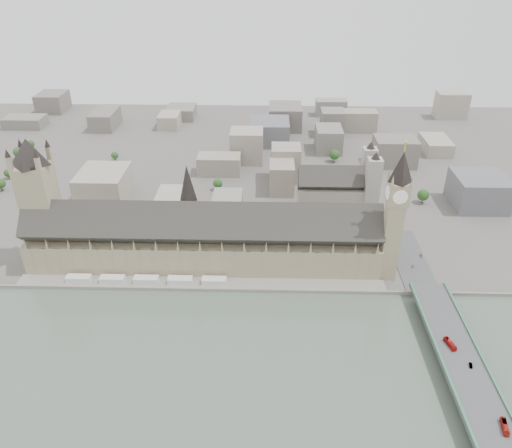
{
  "coord_description": "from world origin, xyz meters",
  "views": [
    {
      "loc": [
        48.66,
        -301.99,
        221.1
      ],
      "look_at": [
        39.54,
        40.05,
        25.33
      ],
      "focal_mm": 35.0,
      "sensor_mm": 36.0,
      "label": 1
    }
  ],
  "objects_px": {
    "victoria_tower": "(39,196)",
    "car_silver": "(471,365)",
    "westminster_bridge": "(460,365)",
    "red_bus_south": "(505,427)",
    "red_bus_north": "(450,344)",
    "car_approach": "(421,256)",
    "palace_of_westminster": "(203,240)",
    "elizabeth_tower": "(396,208)",
    "westminster_abbey": "(338,194)"
  },
  "relations": [
    {
      "from": "westminster_abbey",
      "to": "red_bus_north",
      "type": "relative_size",
      "value": 6.28
    },
    {
      "from": "elizabeth_tower",
      "to": "westminster_abbey",
      "type": "xyz_separation_m",
      "value": [
        -27.08,
        87.0,
        -33.01
      ]
    },
    {
      "from": "westminster_bridge",
      "to": "car_approach",
      "type": "relative_size",
      "value": 69.63
    },
    {
      "from": "elizabeth_tower",
      "to": "red_bus_north",
      "type": "relative_size",
      "value": 9.93
    },
    {
      "from": "victoria_tower",
      "to": "westminster_abbey",
      "type": "distance_m",
      "value": 244.79
    },
    {
      "from": "westminster_abbey",
      "to": "red_bus_north",
      "type": "distance_m",
      "value": 178.72
    },
    {
      "from": "palace_of_westminster",
      "to": "car_approach",
      "type": "bearing_deg",
      "value": -0.01
    },
    {
      "from": "car_silver",
      "to": "westminster_abbey",
      "type": "bearing_deg",
      "value": 117.57
    },
    {
      "from": "red_bus_north",
      "to": "palace_of_westminster",
      "type": "bearing_deg",
      "value": 133.84
    },
    {
      "from": "westminster_abbey",
      "to": "red_bus_south",
      "type": "distance_m",
      "value": 236.89
    },
    {
      "from": "victoria_tower",
      "to": "red_bus_north",
      "type": "bearing_deg",
      "value": -20.13
    },
    {
      "from": "elizabeth_tower",
      "to": "red_bus_south",
      "type": "xyz_separation_m",
      "value": [
        29.34,
        -142.69,
        -46.35
      ]
    },
    {
      "from": "palace_of_westminster",
      "to": "car_approach",
      "type": "distance_m",
      "value": 166.65
    },
    {
      "from": "westminster_bridge",
      "to": "westminster_abbey",
      "type": "relative_size",
      "value": 4.78
    },
    {
      "from": "palace_of_westminster",
      "to": "red_bus_south",
      "type": "xyz_separation_m",
      "value": [
        167.34,
        -154.39,
        -10.97
      ]
    },
    {
      "from": "westminster_bridge",
      "to": "car_silver",
      "type": "height_order",
      "value": "car_silver"
    },
    {
      "from": "car_approach",
      "to": "elizabeth_tower",
      "type": "bearing_deg",
      "value": -140.4
    },
    {
      "from": "victoria_tower",
      "to": "car_approach",
      "type": "height_order",
      "value": "victoria_tower"
    },
    {
      "from": "westminster_bridge",
      "to": "red_bus_south",
      "type": "relative_size",
      "value": 30.5
    },
    {
      "from": "car_silver",
      "to": "car_approach",
      "type": "xyz_separation_m",
      "value": [
        1.04,
        112.85,
        -0.02
      ]
    },
    {
      "from": "victoria_tower",
      "to": "car_silver",
      "type": "xyz_separation_m",
      "value": [
        287.19,
        -119.17,
        -44.26
      ]
    },
    {
      "from": "red_bus_south",
      "to": "car_silver",
      "type": "height_order",
      "value": "red_bus_south"
    },
    {
      "from": "westminster_abbey",
      "to": "elizabeth_tower",
      "type": "bearing_deg",
      "value": -72.71
    },
    {
      "from": "elizabeth_tower",
      "to": "car_silver",
      "type": "bearing_deg",
      "value": -74.95
    },
    {
      "from": "palace_of_westminster",
      "to": "elizabeth_tower",
      "type": "xyz_separation_m",
      "value": [
        138.0,
        -11.7,
        35.38
      ]
    },
    {
      "from": "palace_of_westminster",
      "to": "red_bus_north",
      "type": "relative_size",
      "value": 24.47
    },
    {
      "from": "westminster_bridge",
      "to": "car_silver",
      "type": "distance_m",
      "value": 8.73
    },
    {
      "from": "victoria_tower",
      "to": "car_silver",
      "type": "height_order",
      "value": "victoria_tower"
    },
    {
      "from": "palace_of_westminster",
      "to": "red_bus_south",
      "type": "distance_m",
      "value": 227.95
    },
    {
      "from": "elizabeth_tower",
      "to": "westminster_abbey",
      "type": "bearing_deg",
      "value": 107.29
    },
    {
      "from": "elizabeth_tower",
      "to": "victoria_tower",
      "type": "distance_m",
      "value": 260.64
    },
    {
      "from": "westminster_bridge",
      "to": "red_bus_north",
      "type": "distance_m",
      "value": 13.11
    },
    {
      "from": "victoria_tower",
      "to": "red_bus_north",
      "type": "height_order",
      "value": "victoria_tower"
    },
    {
      "from": "elizabeth_tower",
      "to": "westminster_abbey",
      "type": "relative_size",
      "value": 1.58
    },
    {
      "from": "elizabeth_tower",
      "to": "car_silver",
      "type": "distance_m",
      "value": 114.87
    },
    {
      "from": "red_bus_south",
      "to": "car_silver",
      "type": "relative_size",
      "value": 2.51
    },
    {
      "from": "westminster_bridge",
      "to": "red_bus_south",
      "type": "distance_m",
      "value": 47.95
    },
    {
      "from": "palace_of_westminster",
      "to": "westminster_abbey",
      "type": "relative_size",
      "value": 3.9
    },
    {
      "from": "westminster_abbey",
      "to": "westminster_bridge",
      "type": "bearing_deg",
      "value": -74.36
    },
    {
      "from": "palace_of_westminster",
      "to": "car_silver",
      "type": "distance_m",
      "value": 200.42
    },
    {
      "from": "red_bus_south",
      "to": "westminster_bridge",
      "type": "bearing_deg",
      "value": 106.91
    },
    {
      "from": "westminster_bridge",
      "to": "red_bus_north",
      "type": "relative_size",
      "value": 30.01
    },
    {
      "from": "palace_of_westminster",
      "to": "westminster_bridge",
      "type": "height_order",
      "value": "palace_of_westminster"
    },
    {
      "from": "car_silver",
      "to": "car_approach",
      "type": "height_order",
      "value": "car_silver"
    },
    {
      "from": "westminster_bridge",
      "to": "red_bus_south",
      "type": "bearing_deg",
      "value": -83.54
    },
    {
      "from": "palace_of_westminster",
      "to": "car_silver",
      "type": "relative_size",
      "value": 62.44
    },
    {
      "from": "victoria_tower",
      "to": "car_silver",
      "type": "distance_m",
      "value": 314.07
    },
    {
      "from": "palace_of_westminster",
      "to": "car_silver",
      "type": "bearing_deg",
      "value": -34.34
    },
    {
      "from": "red_bus_north",
      "to": "car_approach",
      "type": "bearing_deg",
      "value": 70.56
    },
    {
      "from": "red_bus_south",
      "to": "car_approach",
      "type": "relative_size",
      "value": 2.28
    }
  ]
}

